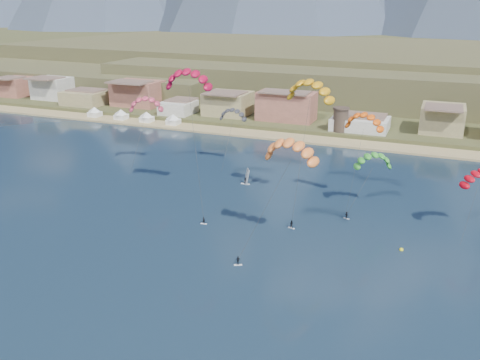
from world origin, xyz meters
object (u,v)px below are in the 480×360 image
object	(u,v)px
windsurfer	(246,179)
kitesurfer_yellow	(310,87)
kitesurfer_green	(373,158)
kitesurfer_orange	(291,147)
buoy	(401,250)
kitesurfer_red	(188,76)
watchtower	(341,119)

from	to	relation	value
windsurfer	kitesurfer_yellow	bearing A→B (deg)	-24.28
kitesurfer_green	windsurfer	xyz separation A→B (m)	(-32.47, 4.10, -10.71)
kitesurfer_orange	buoy	distance (m)	29.64
kitesurfer_red	kitesurfer_yellow	distance (m)	27.15
kitesurfer_orange	buoy	xyz separation A→B (m)	(21.27, 5.57, -19.88)
buoy	kitesurfer_green	bearing A→B (deg)	115.16
kitesurfer_green	windsurfer	size ratio (longest dim) A/B	3.62
watchtower	kitesurfer_orange	distance (m)	88.76
kitesurfer_yellow	kitesurfer_orange	size ratio (longest dim) A/B	1.30
watchtower	windsurfer	size ratio (longest dim) A/B	2.04
kitesurfer_red	kitesurfer_yellow	xyz separation A→B (m)	(26.13, 7.09, -2.04)
kitesurfer_red	buoy	xyz separation A→B (m)	(49.51, -8.09, -29.66)
kitesurfer_red	kitesurfer_yellow	world-z (taller)	kitesurfer_red
kitesurfer_orange	windsurfer	size ratio (longest dim) A/B	5.72
watchtower	windsurfer	distance (m)	60.07
kitesurfer_orange	kitesurfer_green	size ratio (longest dim) A/B	1.58
watchtower	kitesurfer_orange	world-z (taller)	kitesurfer_orange
kitesurfer_red	kitesurfer_orange	xyz separation A→B (m)	(28.24, -13.67, -9.78)
kitesurfer_orange	buoy	bearing A→B (deg)	14.68
watchtower	kitesurfer_orange	size ratio (longest dim) A/B	0.36
watchtower	kitesurfer_red	distance (m)	80.12
watchtower	windsurfer	xyz separation A→B (m)	(-12.86, -58.46, -5.03)
kitesurfer_red	kitesurfer_orange	bearing A→B (deg)	-25.83
watchtower	kitesurfer_red	size ratio (longest dim) A/B	0.26
kitesurfer_yellow	kitesurfer_red	bearing A→B (deg)	-164.83
watchtower	kitesurfer_orange	bearing A→B (deg)	-85.17
kitesurfer_orange	kitesurfer_yellow	bearing A→B (deg)	95.81
kitesurfer_red	windsurfer	world-z (taller)	kitesurfer_red
kitesurfer_green	kitesurfer_orange	bearing A→B (deg)	-116.21
kitesurfer_orange	kitesurfer_green	distance (m)	28.80
kitesurfer_red	kitesurfer_yellow	bearing A→B (deg)	15.17
kitesurfer_red	kitesurfer_green	size ratio (longest dim) A/B	2.20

